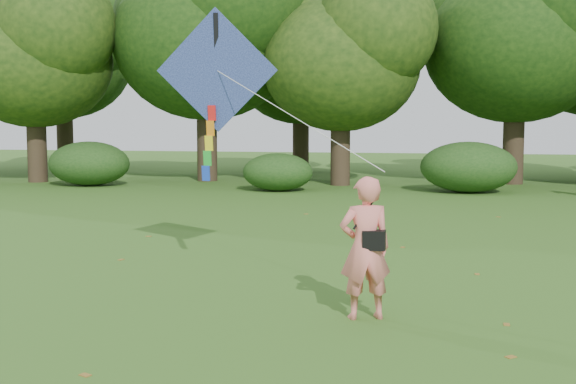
# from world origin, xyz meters

# --- Properties ---
(ground) EXTENTS (100.00, 100.00, 0.00)m
(ground) POSITION_xyz_m (0.00, 0.00, 0.00)
(ground) COLOR #265114
(ground) RESTS_ON ground
(man_kite_flyer) EXTENTS (0.81, 0.67, 1.92)m
(man_kite_flyer) POSITION_xyz_m (0.81, 0.16, 0.96)
(man_kite_flyer) COLOR #EE7970
(man_kite_flyer) RESTS_ON ground
(crossbody_bag) EXTENTS (0.43, 0.20, 0.73)m
(crossbody_bag) POSITION_xyz_m (0.93, 0.13, 1.08)
(crossbody_bag) COLOR black
(crossbody_bag) RESTS_ON ground
(flying_kite) EXTENTS (4.07, 2.69, 2.93)m
(flying_kite) POSITION_xyz_m (-1.95, 2.59, 3.44)
(flying_kite) COLOR #2958B5
(flying_kite) RESTS_ON ground
(tree_line) EXTENTS (54.70, 15.30, 9.48)m
(tree_line) POSITION_xyz_m (1.67, 22.88, 5.60)
(tree_line) COLOR #3A2D1E
(tree_line) RESTS_ON ground
(shrub_band) EXTENTS (39.15, 3.22, 1.88)m
(shrub_band) POSITION_xyz_m (-0.72, 17.60, 0.86)
(shrub_band) COLOR #264919
(shrub_band) RESTS_ON ground
(fallen_leaves) EXTENTS (8.29, 13.79, 0.01)m
(fallen_leaves) POSITION_xyz_m (0.02, 4.31, 0.01)
(fallen_leaves) COLOR olive
(fallen_leaves) RESTS_ON ground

